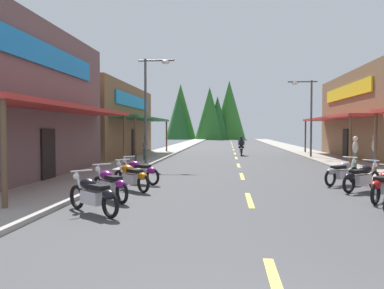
{
  "coord_description": "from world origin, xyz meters",
  "views": [
    {
      "loc": [
        -0.65,
        -2.82,
        2.06
      ],
      "look_at": [
        -3.04,
        22.61,
        1.07
      ],
      "focal_mm": 35.31,
      "sensor_mm": 36.0,
      "label": 1
    }
  ],
  "objects_px": {
    "motorcycle_parked_left_0": "(93,194)",
    "pedestrian_by_shop": "(145,147)",
    "streetlamp_right": "(307,107)",
    "motorcycle_parked_left_3": "(139,171)",
    "motorcycle_parked_left_2": "(131,176)",
    "pedestrian_browsing": "(374,149)",
    "motorcycle_parked_left_1": "(110,184)",
    "rider_cruising_lead": "(241,147)",
    "motorcycle_parked_right_3": "(362,177)",
    "pedestrian_waiting": "(355,151)",
    "streetlamp_left": "(151,96)",
    "motorcycle_parked_right_4": "(342,172)",
    "motorcycle_parked_right_2": "(384,185)"
  },
  "relations": [
    {
      "from": "streetlamp_left",
      "to": "motorcycle_parked_right_4",
      "type": "relative_size",
      "value": 3.67
    },
    {
      "from": "motorcycle_parked_left_2",
      "to": "streetlamp_left",
      "type": "bearing_deg",
      "value": -39.94
    },
    {
      "from": "motorcycle_parked_right_4",
      "to": "rider_cruising_lead",
      "type": "distance_m",
      "value": 16.25
    },
    {
      "from": "streetlamp_right",
      "to": "motorcycle_parked_right_3",
      "type": "xyz_separation_m",
      "value": [
        -1.23,
        -14.99,
        -3.24
      ]
    },
    {
      "from": "streetlamp_right",
      "to": "motorcycle_parked_left_3",
      "type": "bearing_deg",
      "value": -123.05
    },
    {
      "from": "motorcycle_parked_left_3",
      "to": "rider_cruising_lead",
      "type": "distance_m",
      "value": 16.94
    },
    {
      "from": "rider_cruising_lead",
      "to": "pedestrian_waiting",
      "type": "xyz_separation_m",
      "value": [
        5.28,
        -10.87,
        0.36
      ]
    },
    {
      "from": "pedestrian_browsing",
      "to": "pedestrian_waiting",
      "type": "relative_size",
      "value": 1.03
    },
    {
      "from": "motorcycle_parked_left_1",
      "to": "pedestrian_browsing",
      "type": "xyz_separation_m",
      "value": [
        11.17,
        10.06,
        0.56
      ]
    },
    {
      "from": "rider_cruising_lead",
      "to": "pedestrian_waiting",
      "type": "distance_m",
      "value": 12.09
    },
    {
      "from": "motorcycle_parked_left_0",
      "to": "pedestrian_by_shop",
      "type": "xyz_separation_m",
      "value": [
        -2.04,
        15.19,
        0.43
      ]
    },
    {
      "from": "motorcycle_parked_right_3",
      "to": "pedestrian_waiting",
      "type": "xyz_separation_m",
      "value": [
        1.91,
        6.52,
        0.53
      ]
    },
    {
      "from": "motorcycle_parked_right_2",
      "to": "motorcycle_parked_left_0",
      "type": "bearing_deg",
      "value": 144.62
    },
    {
      "from": "motorcycle_parked_left_1",
      "to": "motorcycle_parked_left_3",
      "type": "bearing_deg",
      "value": -45.17
    },
    {
      "from": "motorcycle_parked_right_4",
      "to": "motorcycle_parked_left_0",
      "type": "height_order",
      "value": "same"
    },
    {
      "from": "motorcycle_parked_left_1",
      "to": "motorcycle_parked_left_2",
      "type": "relative_size",
      "value": 0.98
    },
    {
      "from": "motorcycle_parked_right_2",
      "to": "pedestrian_waiting",
      "type": "xyz_separation_m",
      "value": [
        1.9,
        8.3,
        0.53
      ]
    },
    {
      "from": "pedestrian_by_shop",
      "to": "rider_cruising_lead",
      "type": "bearing_deg",
      "value": 165.87
    },
    {
      "from": "motorcycle_parked_right_4",
      "to": "motorcycle_parked_left_0",
      "type": "bearing_deg",
      "value": 175.36
    },
    {
      "from": "streetlamp_right",
      "to": "motorcycle_parked_left_3",
      "type": "xyz_separation_m",
      "value": [
        -9.07,
        -13.94,
        -3.24
      ]
    },
    {
      "from": "streetlamp_left",
      "to": "motorcycle_parked_left_2",
      "type": "bearing_deg",
      "value": -82.65
    },
    {
      "from": "motorcycle_parked_left_2",
      "to": "pedestrian_waiting",
      "type": "relative_size",
      "value": 0.94
    },
    {
      "from": "motorcycle_parked_right_2",
      "to": "pedestrian_by_shop",
      "type": "xyz_separation_m",
      "value": [
        -9.8,
        12.86,
        0.43
      ]
    },
    {
      "from": "pedestrian_browsing",
      "to": "streetlamp_left",
      "type": "bearing_deg",
      "value": -171.59
    },
    {
      "from": "motorcycle_parked_left_0",
      "to": "pedestrian_waiting",
      "type": "distance_m",
      "value": 14.38
    },
    {
      "from": "motorcycle_parked_left_2",
      "to": "rider_cruising_lead",
      "type": "bearing_deg",
      "value": -60.97
    },
    {
      "from": "motorcycle_parked_right_2",
      "to": "pedestrian_browsing",
      "type": "distance_m",
      "value": 10.05
    },
    {
      "from": "rider_cruising_lead",
      "to": "streetlamp_right",
      "type": "bearing_deg",
      "value": -116.05
    },
    {
      "from": "motorcycle_parked_left_2",
      "to": "motorcycle_parked_left_3",
      "type": "xyz_separation_m",
      "value": [
        -0.11,
        1.59,
        0.0
      ]
    },
    {
      "from": "motorcycle_parked_left_1",
      "to": "motorcycle_parked_left_3",
      "type": "xyz_separation_m",
      "value": [
        0.05,
        3.4,
        0.0
      ]
    },
    {
      "from": "streetlamp_left",
      "to": "motorcycle_parked_left_3",
      "type": "relative_size",
      "value": 3.29
    },
    {
      "from": "streetlamp_right",
      "to": "pedestrian_by_shop",
      "type": "xyz_separation_m",
      "value": [
        -11.02,
        -3.92,
        -2.8
      ]
    },
    {
      "from": "motorcycle_parked_right_3",
      "to": "pedestrian_waiting",
      "type": "bearing_deg",
      "value": 33.93
    },
    {
      "from": "motorcycle_parked_right_2",
      "to": "pedestrian_by_shop",
      "type": "distance_m",
      "value": 16.17
    },
    {
      "from": "motorcycle_parked_right_3",
      "to": "motorcycle_parked_right_4",
      "type": "bearing_deg",
      "value": 58.71
    },
    {
      "from": "streetlamp_left",
      "to": "motorcycle_parked_right_4",
      "type": "xyz_separation_m",
      "value": [
        8.69,
        -7.13,
        -3.53
      ]
    },
    {
      "from": "motorcycle_parked_right_3",
      "to": "motorcycle_parked_right_4",
      "type": "xyz_separation_m",
      "value": [
        -0.22,
        1.45,
        0.0
      ]
    },
    {
      "from": "motorcycle_parked_right_3",
      "to": "motorcycle_parked_left_1",
      "type": "relative_size",
      "value": 1.07
    },
    {
      "from": "motorcycle_parked_right_4",
      "to": "streetlamp_left",
      "type": "bearing_deg",
      "value": 99.55
    },
    {
      "from": "rider_cruising_lead",
      "to": "pedestrian_browsing",
      "type": "xyz_separation_m",
      "value": [
        6.64,
        -9.68,
        0.39
      ]
    },
    {
      "from": "motorcycle_parked_left_0",
      "to": "rider_cruising_lead",
      "type": "bearing_deg",
      "value": -63.36
    },
    {
      "from": "streetlamp_right",
      "to": "pedestrian_browsing",
      "type": "bearing_deg",
      "value": -74.33
    },
    {
      "from": "streetlamp_right",
      "to": "motorcycle_parked_right_2",
      "type": "distance_m",
      "value": 17.13
    },
    {
      "from": "motorcycle_parked_left_3",
      "to": "pedestrian_by_shop",
      "type": "xyz_separation_m",
      "value": [
        -1.95,
        10.02,
        0.43
      ]
    },
    {
      "from": "rider_cruising_lead",
      "to": "pedestrian_browsing",
      "type": "distance_m",
      "value": 11.74
    },
    {
      "from": "pedestrian_waiting",
      "to": "streetlamp_left",
      "type": "bearing_deg",
      "value": 177.97
    },
    {
      "from": "rider_cruising_lead",
      "to": "motorcycle_parked_left_3",
      "type": "bearing_deg",
      "value": 166.19
    },
    {
      "from": "streetlamp_left",
      "to": "motorcycle_parked_left_1",
      "type": "distance_m",
      "value": 11.53
    },
    {
      "from": "motorcycle_parked_left_2",
      "to": "pedestrian_browsing",
      "type": "distance_m",
      "value": 13.76
    },
    {
      "from": "motorcycle_parked_right_4",
      "to": "pedestrian_by_shop",
      "type": "distance_m",
      "value": 13.58
    }
  ]
}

